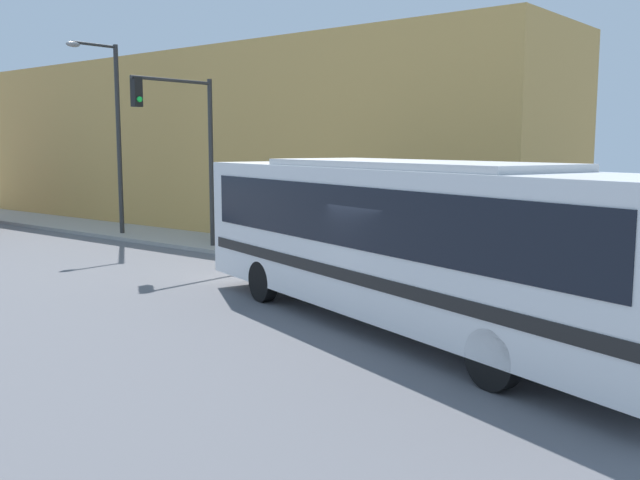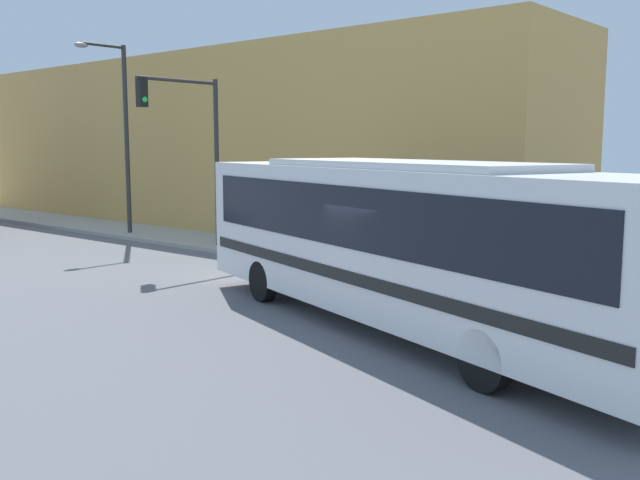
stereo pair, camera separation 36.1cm
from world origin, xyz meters
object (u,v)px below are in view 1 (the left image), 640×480
object	(u,v)px
street_lamp	(112,124)
pedestrian_near_corner	(216,217)
fire_hydrant	(377,256)
parking_meter	(296,231)
city_bus	(406,234)
traffic_light_pole	(186,133)

from	to	relation	value
street_lamp	pedestrian_near_corner	world-z (taller)	street_lamp
fire_hydrant	parking_meter	bearing A→B (deg)	90.00
city_bus	fire_hydrant	size ratio (longest dim) A/B	18.65
traffic_light_pole	street_lamp	xyz separation A→B (m)	(0.91, 5.47, 0.41)
city_bus	pedestrian_near_corner	distance (m)	13.46
street_lamp	pedestrian_near_corner	bearing A→B (deg)	-76.35
fire_hydrant	street_lamp	xyz separation A→B (m)	(-0.01, 12.59, 3.97)
city_bus	street_lamp	world-z (taller)	street_lamp
city_bus	parking_meter	distance (m)	8.69
city_bus	street_lamp	xyz separation A→B (m)	(4.85, 16.65, 2.53)
parking_meter	street_lamp	world-z (taller)	street_lamp
city_bus	fire_hydrant	xyz separation A→B (m)	(4.86, 4.06, -1.44)
parking_meter	pedestrian_near_corner	world-z (taller)	pedestrian_near_corner
city_bus	fire_hydrant	bearing A→B (deg)	57.56
city_bus	street_lamp	distance (m)	17.53
traffic_light_pole	pedestrian_near_corner	distance (m)	3.75
traffic_light_pole	city_bus	bearing A→B (deg)	-109.40
fire_hydrant	street_lamp	world-z (taller)	street_lamp
city_bus	pedestrian_near_corner	bearing A→B (deg)	81.31
fire_hydrant	pedestrian_near_corner	xyz separation A→B (m)	(1.11, 7.97, 0.53)
parking_meter	traffic_light_pole	bearing A→B (deg)	102.91
traffic_light_pole	parking_meter	xyz separation A→B (m)	(0.92, -4.04, -3.07)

